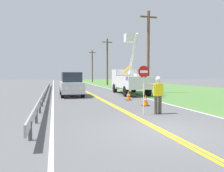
{
  "coord_description": "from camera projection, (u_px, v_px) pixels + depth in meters",
  "views": [
    {
      "loc": [
        -3.52,
        -6.65,
        1.92
      ],
      "look_at": [
        -0.01,
        6.3,
        1.2
      ],
      "focal_mm": 34.58,
      "sensor_mm": 36.0,
      "label": 1
    }
  ],
  "objects": [
    {
      "name": "guardrail_left_shoulder",
      "position": [
        46.0,
        89.0,
        20.57
      ],
      "size": [
        0.1,
        32.0,
        0.71
      ],
      "color": "#9EA0A3",
      "rests_on": "ground"
    },
    {
      "name": "utility_pole_near",
      "position": [
        148.0,
        51.0,
        22.07
      ],
      "size": [
        1.8,
        0.28,
        8.35
      ],
      "color": "brown",
      "rests_on": "ground"
    },
    {
      "name": "grass_verge_right",
      "position": [
        167.0,
        88.0,
        29.73
      ],
      "size": [
        16.0,
        110.0,
        0.01
      ],
      "primitive_type": "cube",
      "color": "#517F3D",
      "rests_on": "ground"
    },
    {
      "name": "utility_bucket_truck",
      "position": [
        129.0,
        79.0,
        21.35
      ],
      "size": [
        2.98,
        6.92,
        5.89
      ],
      "color": "white",
      "rests_on": "ground"
    },
    {
      "name": "centerline_yellow_right",
      "position": [
        84.0,
        90.0,
        26.73
      ],
      "size": [
        0.11,
        110.0,
        0.01
      ],
      "primitive_type": "cube",
      "color": "yellow",
      "rests_on": "ground"
    },
    {
      "name": "edge_line_left",
      "position": [
        53.0,
        90.0,
        25.76
      ],
      "size": [
        0.12,
        110.0,
        0.01
      ],
      "primitive_type": "cube",
      "color": "silver",
      "rests_on": "ground"
    },
    {
      "name": "edge_line_right",
      "position": [
        111.0,
        89.0,
        27.64
      ],
      "size": [
        0.12,
        110.0,
        0.01
      ],
      "primitive_type": "cube",
      "color": "silver",
      "rests_on": "ground"
    },
    {
      "name": "utility_pole_mid",
      "position": [
        107.0,
        61.0,
        38.57
      ],
      "size": [
        1.8,
        0.28,
        8.27
      ],
      "color": "brown",
      "rests_on": "ground"
    },
    {
      "name": "centerline_yellow_left",
      "position": [
        83.0,
        90.0,
        26.68
      ],
      "size": [
        0.11,
        110.0,
        0.01
      ],
      "primitive_type": "cube",
      "color": "yellow",
      "rests_on": "ground"
    },
    {
      "name": "oncoming_suv_nearest",
      "position": [
        71.0,
        84.0,
        19.09
      ],
      "size": [
        1.93,
        4.61,
        2.1
      ],
      "color": "silver",
      "rests_on": "ground"
    },
    {
      "name": "stop_sign_paddle",
      "position": [
        144.0,
        79.0,
        10.14
      ],
      "size": [
        0.56,
        0.04,
        2.33
      ],
      "color": "silver",
      "rests_on": "ground"
    },
    {
      "name": "utility_pole_far",
      "position": [
        92.0,
        65.0,
        53.56
      ],
      "size": [
        1.8,
        0.28,
        7.95
      ],
      "color": "brown",
      "rests_on": "ground"
    },
    {
      "name": "ground_plane",
      "position": [
        160.0,
        130.0,
        7.43
      ],
      "size": [
        160.0,
        160.0,
        0.0
      ],
      "primitive_type": "plane",
      "color": "#5B5B5E"
    },
    {
      "name": "traffic_cone_mid",
      "position": [
        128.0,
        96.0,
        16.11
      ],
      "size": [
        0.4,
        0.4,
        0.7
      ],
      "color": "orange",
      "rests_on": "ground"
    },
    {
      "name": "traffic_cone_lead",
      "position": [
        146.0,
        100.0,
        13.17
      ],
      "size": [
        0.4,
        0.4,
        0.7
      ],
      "color": "orange",
      "rests_on": "ground"
    },
    {
      "name": "flagger_worker",
      "position": [
        158.0,
        93.0,
        10.42
      ],
      "size": [
        1.09,
        0.26,
        1.83
      ],
      "color": "#474238",
      "rests_on": "ground"
    }
  ]
}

